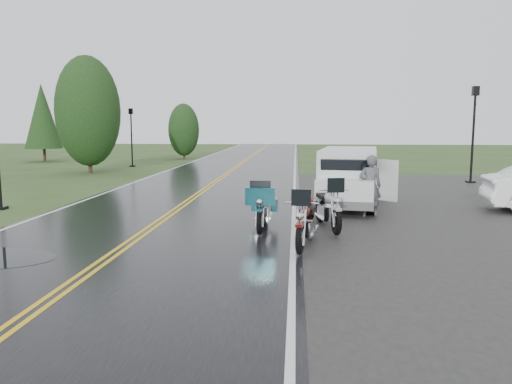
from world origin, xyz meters
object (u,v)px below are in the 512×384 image
lamp_post_far_right (473,135)px  motorcycle_silver (337,210)px  motorcycle_red (300,226)px  person_at_van (370,187)px  motorcycle_teal (260,210)px  van_white (320,182)px  lamp_post_far_left (132,137)px

lamp_post_far_right → motorcycle_silver: bearing=-121.0°
motorcycle_red → person_at_van: size_ratio=1.23×
motorcycle_teal → lamp_post_far_right: 15.42m
motorcycle_red → van_white: van_white is taller
motorcycle_red → lamp_post_far_right: lamp_post_far_right is taller
motorcycle_red → lamp_post_far_left: 24.60m
person_at_van → motorcycle_red: bearing=63.9°
motorcycle_teal → van_white: van_white is taller
motorcycle_silver → van_white: bearing=83.6°
motorcycle_silver → motorcycle_teal: bearing=172.6°
lamp_post_far_right → motorcycle_teal: bearing=-126.8°
motorcycle_teal → lamp_post_far_left: bearing=117.2°
motorcycle_red → lamp_post_far_right: bearing=68.3°
motorcycle_red → lamp_post_far_left: size_ratio=0.59×
van_white → person_at_van: 1.55m
motorcycle_silver → lamp_post_far_right: bearing=48.6°
motorcycle_silver → lamp_post_far_left: size_ratio=0.61×
van_white → motorcycle_silver: bearing=-77.3°
motorcycle_red → motorcycle_silver: bearing=73.2°
lamp_post_far_left → motorcycle_teal: bearing=-63.8°
motorcycle_red → motorcycle_teal: size_ratio=1.00×
person_at_van → lamp_post_far_right: 11.25m
motorcycle_silver → van_white: size_ratio=0.47×
lamp_post_far_left → motorcycle_silver: bearing=-59.6°
motorcycle_red → lamp_post_far_right: (8.21, 14.09, 1.62)m
lamp_post_far_right → person_at_van: bearing=-123.1°
motorcycle_red → motorcycle_teal: motorcycle_teal is taller
lamp_post_far_right → lamp_post_far_left: bearing=157.5°
person_at_van → lamp_post_far_left: size_ratio=0.48×
person_at_van → van_white: bearing=-22.6°
van_white → person_at_van: van_white is taller
motorcycle_red → motorcycle_teal: (-0.97, 1.81, 0.00)m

